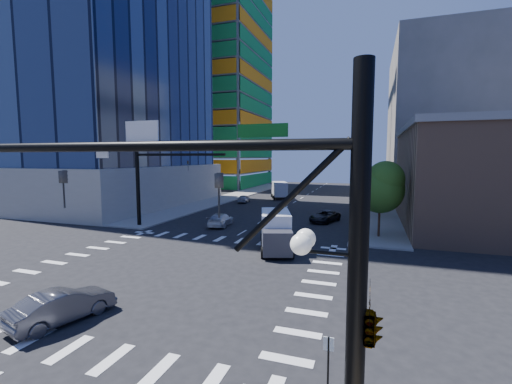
% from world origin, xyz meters
% --- Properties ---
extents(ground, '(160.00, 160.00, 0.00)m').
position_xyz_m(ground, '(0.00, 0.00, 0.00)').
color(ground, black).
rests_on(ground, ground).
extents(road_markings, '(20.00, 20.00, 0.01)m').
position_xyz_m(road_markings, '(0.00, 0.00, 0.01)').
color(road_markings, silver).
rests_on(road_markings, ground).
extents(sidewalk_ne, '(5.00, 60.00, 0.15)m').
position_xyz_m(sidewalk_ne, '(12.50, 40.00, 0.07)').
color(sidewalk_ne, gray).
rests_on(sidewalk_ne, ground).
extents(sidewalk_nw, '(5.00, 60.00, 0.15)m').
position_xyz_m(sidewalk_nw, '(-12.50, 40.00, 0.07)').
color(sidewalk_nw, gray).
rests_on(sidewalk_nw, ground).
extents(construction_building, '(25.16, 34.50, 70.60)m').
position_xyz_m(construction_building, '(-27.41, 61.93, 24.61)').
color(construction_building, slate).
rests_on(construction_building, ground).
extents(commercial_building, '(20.50, 22.50, 10.60)m').
position_xyz_m(commercial_building, '(25.00, 22.00, 5.31)').
color(commercial_building, '#916C54').
rests_on(commercial_building, ground).
extents(bg_building_ne, '(24.00, 30.00, 28.00)m').
position_xyz_m(bg_building_ne, '(27.00, 55.00, 14.00)').
color(bg_building_ne, '#615E57').
rests_on(bg_building_ne, ground).
extents(signal_mast_se, '(10.51, 2.48, 9.00)m').
position_xyz_m(signal_mast_se, '(10.60, -11.50, 5.01)').
color(signal_mast_se, black).
rests_on(signal_mast_se, sidewalk_se).
extents(signal_mast_nw, '(10.20, 0.40, 9.00)m').
position_xyz_m(signal_mast_nw, '(-10.00, 11.50, 5.49)').
color(signal_mast_nw, black).
rests_on(signal_mast_nw, sidewalk_nw).
extents(tree_south, '(4.16, 4.16, 6.82)m').
position_xyz_m(tree_south, '(12.63, 13.90, 4.69)').
color(tree_south, '#382316').
rests_on(tree_south, sidewalk_ne).
extents(tree_north, '(3.54, 3.52, 5.78)m').
position_xyz_m(tree_north, '(12.93, 25.90, 3.99)').
color(tree_north, '#382316').
rests_on(tree_north, sidewalk_ne).
extents(no_parking_sign, '(0.30, 0.06, 2.20)m').
position_xyz_m(no_parking_sign, '(10.70, -9.00, 1.38)').
color(no_parking_sign, black).
rests_on(no_parking_sign, ground).
extents(car_nb_far, '(3.50, 5.06, 1.28)m').
position_xyz_m(car_nb_far, '(6.87, 20.21, 0.64)').
color(car_nb_far, black).
rests_on(car_nb_far, ground).
extents(car_sb_near, '(2.41, 4.83, 1.35)m').
position_xyz_m(car_sb_near, '(-3.34, 14.38, 0.67)').
color(car_sb_near, silver).
rests_on(car_sb_near, ground).
extents(car_sb_mid, '(1.97, 3.91, 1.28)m').
position_xyz_m(car_sb_mid, '(-7.58, 32.61, 0.64)').
color(car_sb_mid, '#A4A5AC').
rests_on(car_sb_mid, ground).
extents(car_sb_cross, '(2.65, 4.64, 1.45)m').
position_xyz_m(car_sb_cross, '(-1.11, -7.34, 0.72)').
color(car_sb_cross, '#4A494E').
rests_on(car_sb_cross, ground).
extents(box_truck_near, '(4.02, 6.08, 2.95)m').
position_xyz_m(box_truck_near, '(4.79, 6.95, 1.30)').
color(box_truck_near, black).
rests_on(box_truck_near, ground).
extents(box_truck_far, '(4.36, 6.17, 2.98)m').
position_xyz_m(box_truck_far, '(-3.75, 40.09, 1.32)').
color(box_truck_far, black).
rests_on(box_truck_far, ground).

